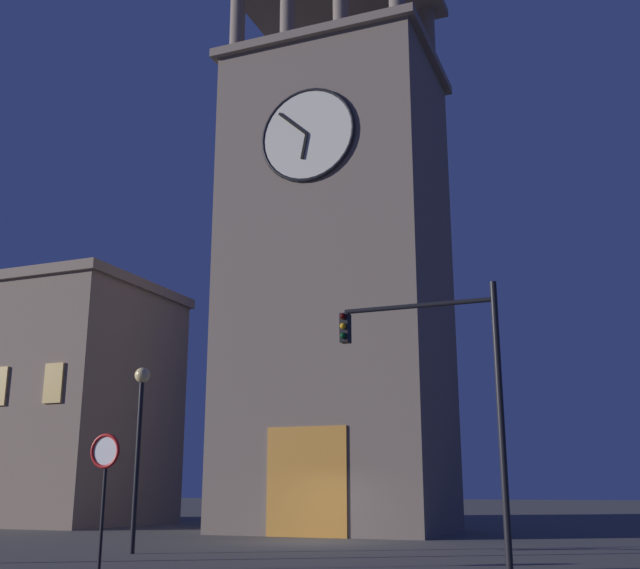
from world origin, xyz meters
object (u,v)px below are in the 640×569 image
at_px(clocktower, 337,272).
at_px(no_horn_sign, 105,462).
at_px(traffic_signal_mid, 448,376).
at_px(adjacent_wing_building, 12,405).
at_px(street_lamp, 140,422).

height_order(clocktower, no_horn_sign, clocktower).
height_order(clocktower, traffic_signal_mid, clocktower).
relative_size(clocktower, traffic_signal_mid, 4.28).
relative_size(traffic_signal_mid, no_horn_sign, 2.22).
distance_m(traffic_signal_mid, no_horn_sign, 8.15).
relative_size(clocktower, adjacent_wing_building, 1.72).
height_order(traffic_signal_mid, no_horn_sign, traffic_signal_mid).
distance_m(adjacent_wing_building, street_lamp, 21.90).
xyz_separation_m(clocktower, traffic_signal_mid, (-7.45, 12.57, -6.63)).
bearing_deg(traffic_signal_mid, clocktower, -59.35).
relative_size(clocktower, street_lamp, 5.45).
xyz_separation_m(clocktower, adjacent_wing_building, (18.91, -1.45, -4.97)).
bearing_deg(street_lamp, traffic_signal_mid, 175.47).
bearing_deg(street_lamp, no_horn_sign, 116.03).
distance_m(adjacent_wing_building, no_horn_sign, 26.34).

